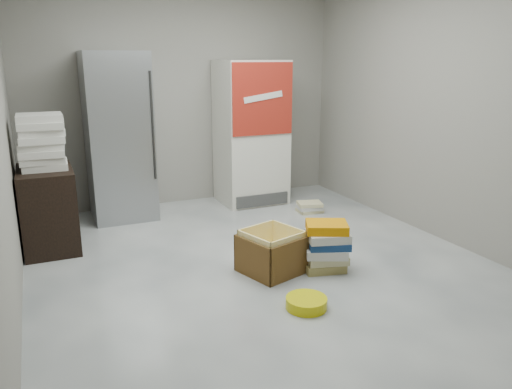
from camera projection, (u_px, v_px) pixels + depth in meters
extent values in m
plane|color=silver|center=(269.00, 270.00, 4.43)|extent=(5.00, 5.00, 0.00)
cube|color=gray|center=(184.00, 93.00, 6.26)|extent=(4.00, 0.04, 2.80)
cube|color=gray|center=(456.00, 103.00, 4.84)|extent=(0.04, 5.00, 2.80)
cube|color=#9FA1A7|center=(119.00, 137.00, 5.71)|extent=(0.70, 0.70, 1.90)
cylinder|color=#333333|center=(153.00, 126.00, 5.47)|extent=(0.02, 0.02, 1.19)
cube|color=silver|center=(251.00, 133.00, 6.36)|extent=(0.80, 0.70, 1.80)
cube|color=#A12317|center=(263.00, 99.00, 5.93)|extent=(0.78, 0.02, 0.85)
cube|color=white|center=(263.00, 97.00, 5.91)|extent=(0.50, 0.01, 0.14)
cube|color=#3F3F3F|center=(262.00, 200.00, 6.26)|extent=(0.70, 0.02, 0.15)
cube|color=black|center=(48.00, 209.00, 4.88)|extent=(0.50, 0.80, 0.80)
cube|color=white|center=(45.00, 165.00, 4.78)|extent=(0.41, 0.41, 0.06)
cube|color=white|center=(42.00, 159.00, 4.75)|extent=(0.40, 0.40, 0.06)
cube|color=white|center=(42.00, 152.00, 4.72)|extent=(0.42, 0.42, 0.06)
cube|color=white|center=(42.00, 145.00, 4.73)|extent=(0.42, 0.42, 0.06)
cube|color=white|center=(41.00, 138.00, 4.69)|extent=(0.40, 0.40, 0.06)
cube|color=white|center=(41.00, 131.00, 4.70)|extent=(0.40, 0.40, 0.06)
cube|color=white|center=(41.00, 125.00, 4.66)|extent=(0.42, 0.42, 0.06)
cube|color=white|center=(39.00, 117.00, 4.66)|extent=(0.40, 0.40, 0.06)
cube|color=olive|center=(323.00, 265.00, 4.45)|extent=(0.41, 0.35, 0.08)
cube|color=#C6BD8B|center=(326.00, 257.00, 4.44)|extent=(0.41, 0.36, 0.07)
cube|color=beige|center=(326.00, 251.00, 4.39)|extent=(0.44, 0.40, 0.08)
cube|color=navy|center=(328.00, 243.00, 4.38)|extent=(0.43, 0.39, 0.06)
cube|color=beige|center=(328.00, 236.00, 4.35)|extent=(0.42, 0.37, 0.07)
cube|color=#C87A05|center=(327.00, 227.00, 4.35)|extent=(0.44, 0.40, 0.08)
cube|color=#C6BD8B|center=(310.00, 210.00, 6.11)|extent=(0.29, 0.23, 0.04)
cube|color=beige|center=(310.00, 207.00, 6.08)|extent=(0.32, 0.27, 0.05)
cube|color=#C6BD8B|center=(310.00, 204.00, 6.07)|extent=(0.33, 0.29, 0.04)
cube|color=yellow|center=(271.00, 270.00, 4.42)|extent=(0.56, 0.56, 0.01)
cube|color=brown|center=(254.00, 246.00, 4.54)|extent=(0.45, 0.15, 0.34)
cube|color=brown|center=(290.00, 261.00, 4.21)|extent=(0.45, 0.15, 0.34)
cube|color=brown|center=(252.00, 260.00, 4.23)|extent=(0.15, 0.45, 0.34)
cube|color=brown|center=(290.00, 247.00, 4.52)|extent=(0.15, 0.45, 0.34)
cube|color=yellow|center=(256.00, 245.00, 4.52)|extent=(0.41, 0.14, 0.38)
cube|color=yellow|center=(288.00, 258.00, 4.22)|extent=(0.41, 0.14, 0.38)
cube|color=yellow|center=(254.00, 257.00, 4.23)|extent=(0.14, 0.41, 0.38)
cube|color=yellow|center=(288.00, 245.00, 4.50)|extent=(0.14, 0.41, 0.38)
cylinder|color=#D0C709|center=(306.00, 303.00, 3.76)|extent=(0.41, 0.41, 0.08)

